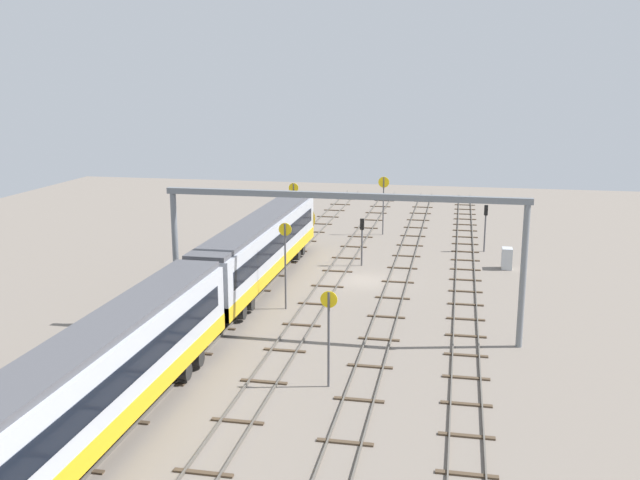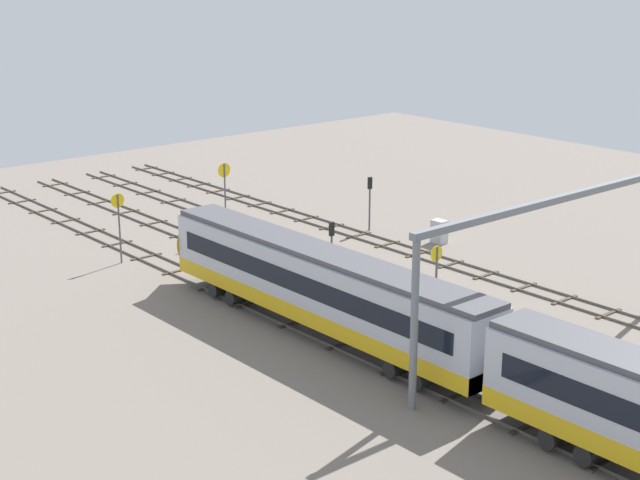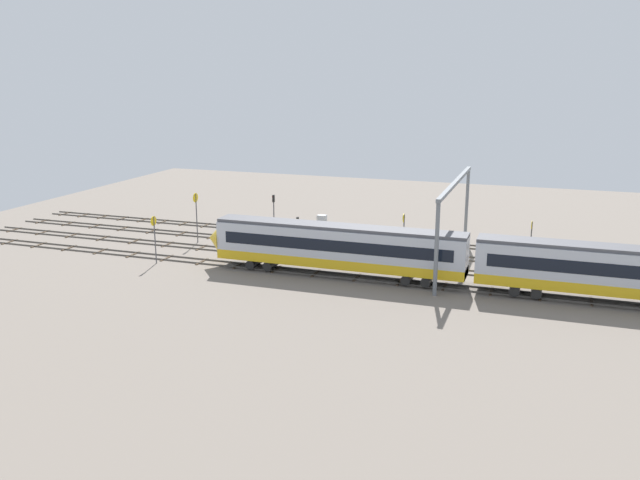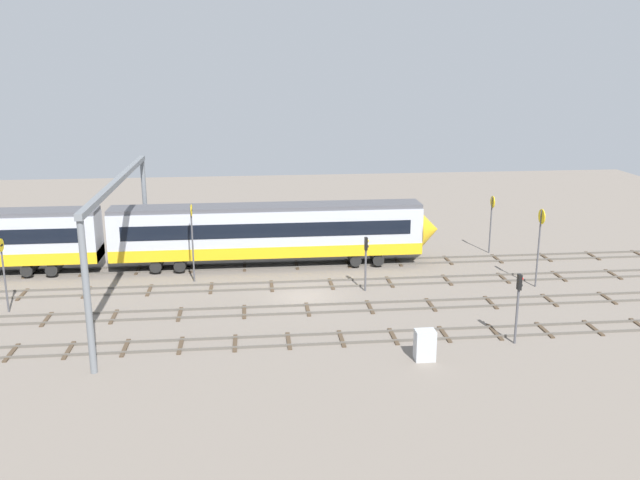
{
  "view_description": "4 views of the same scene",
  "coord_description": "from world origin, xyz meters",
  "px_view_note": "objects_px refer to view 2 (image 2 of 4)",
  "views": [
    {
      "loc": [
        -51.44,
        -6.71,
        14.74
      ],
      "look_at": [
        2.07,
        3.87,
        2.52
      ],
      "focal_mm": 39.95,
      "sensor_mm": 36.0,
      "label": 1
    },
    {
      "loc": [
        -39.88,
        39.55,
        20.18
      ],
      "look_at": [
        4.35,
        1.86,
        2.92
      ],
      "focal_mm": 53.84,
      "sensor_mm": 36.0,
      "label": 2
    },
    {
      "loc": [
        -20.51,
        65.18,
        18.84
      ],
      "look_at": [
        1.5,
        1.9,
        1.89
      ],
      "focal_mm": 37.38,
      "sensor_mm": 36.0,
      "label": 3
    },
    {
      "loc": [
        -3.56,
        -43.59,
        15.73
      ],
      "look_at": [
        1.33,
        2.38,
        3.41
      ],
      "focal_mm": 37.8,
      "sensor_mm": 36.0,
      "label": 4
    }
  ],
  "objects_px": {
    "train": "(487,355)",
    "signal_light_trackside_departure": "(331,242)",
    "overhead_gantry": "(556,233)",
    "speed_sign_far_trackside": "(119,217)",
    "signal_light_trackside_approach": "(370,195)",
    "speed_sign_mid_trackside": "(225,189)",
    "relay_cabinet": "(439,232)",
    "speed_sign_near_foreground": "(436,285)"
  },
  "relations": [
    {
      "from": "speed_sign_mid_trackside",
      "to": "signal_light_trackside_departure",
      "type": "relative_size",
      "value": 1.46
    },
    {
      "from": "speed_sign_far_trackside",
      "to": "signal_light_trackside_departure",
      "type": "xyz_separation_m",
      "value": [
        -12.09,
        -8.54,
        -0.64
      ]
    },
    {
      "from": "train",
      "to": "signal_light_trackside_approach",
      "type": "relative_size",
      "value": 12.1
    },
    {
      "from": "signal_light_trackside_approach",
      "to": "signal_light_trackside_departure",
      "type": "bearing_deg",
      "value": 125.14
    },
    {
      "from": "signal_light_trackside_departure",
      "to": "relay_cabinet",
      "type": "relative_size",
      "value": 2.28
    },
    {
      "from": "speed_sign_far_trackside",
      "to": "signal_light_trackside_approach",
      "type": "bearing_deg",
      "value": -105.41
    },
    {
      "from": "speed_sign_mid_trackside",
      "to": "train",
      "type": "bearing_deg",
      "value": 167.24
    },
    {
      "from": "signal_light_trackside_departure",
      "to": "train",
      "type": "bearing_deg",
      "value": 160.31
    },
    {
      "from": "overhead_gantry",
      "to": "signal_light_trackside_departure",
      "type": "distance_m",
      "value": 16.79
    },
    {
      "from": "signal_light_trackside_approach",
      "to": "signal_light_trackside_departure",
      "type": "distance_m",
      "value": 12.16
    },
    {
      "from": "speed_sign_mid_trackside",
      "to": "speed_sign_far_trackside",
      "type": "bearing_deg",
      "value": 91.67
    },
    {
      "from": "overhead_gantry",
      "to": "speed_sign_near_foreground",
      "type": "height_order",
      "value": "overhead_gantry"
    },
    {
      "from": "train",
      "to": "signal_light_trackside_departure",
      "type": "height_order",
      "value": "train"
    },
    {
      "from": "speed_sign_far_trackside",
      "to": "relay_cabinet",
      "type": "relative_size",
      "value": 2.85
    },
    {
      "from": "overhead_gantry",
      "to": "relay_cabinet",
      "type": "bearing_deg",
      "value": -31.0
    },
    {
      "from": "speed_sign_mid_trackside",
      "to": "relay_cabinet",
      "type": "relative_size",
      "value": 3.33
    },
    {
      "from": "signal_light_trackside_approach",
      "to": "relay_cabinet",
      "type": "height_order",
      "value": "signal_light_trackside_approach"
    },
    {
      "from": "train",
      "to": "speed_sign_far_trackside",
      "type": "xyz_separation_m",
      "value": [
        30.52,
        1.94,
        0.58
      ]
    },
    {
      "from": "speed_sign_far_trackside",
      "to": "signal_light_trackside_departure",
      "type": "height_order",
      "value": "speed_sign_far_trackside"
    },
    {
      "from": "overhead_gantry",
      "to": "relay_cabinet",
      "type": "relative_size",
      "value": 12.3
    },
    {
      "from": "signal_light_trackside_departure",
      "to": "relay_cabinet",
      "type": "xyz_separation_m",
      "value": [
        1.25,
        -11.55,
        -1.73
      ]
    },
    {
      "from": "speed_sign_far_trackside",
      "to": "signal_light_trackside_approach",
      "type": "height_order",
      "value": "speed_sign_far_trackside"
    },
    {
      "from": "speed_sign_mid_trackside",
      "to": "speed_sign_near_foreground",
      "type": "bearing_deg",
      "value": 171.31
    },
    {
      "from": "overhead_gantry",
      "to": "speed_sign_near_foreground",
      "type": "distance_m",
      "value": 6.69
    },
    {
      "from": "overhead_gantry",
      "to": "signal_light_trackside_departure",
      "type": "height_order",
      "value": "overhead_gantry"
    },
    {
      "from": "train",
      "to": "speed_sign_mid_trackside",
      "type": "relative_size",
      "value": 8.84
    },
    {
      "from": "signal_light_trackside_departure",
      "to": "signal_light_trackside_approach",
      "type": "bearing_deg",
      "value": -54.86
    },
    {
      "from": "train",
      "to": "overhead_gantry",
      "type": "height_order",
      "value": "overhead_gantry"
    },
    {
      "from": "train",
      "to": "speed_sign_near_foreground",
      "type": "distance_m",
      "value": 7.11
    },
    {
      "from": "train",
      "to": "relay_cabinet",
      "type": "relative_size",
      "value": 29.4
    },
    {
      "from": "speed_sign_near_foreground",
      "to": "relay_cabinet",
      "type": "bearing_deg",
      "value": -48.03
    },
    {
      "from": "speed_sign_near_foreground",
      "to": "speed_sign_far_trackside",
      "type": "height_order",
      "value": "speed_sign_near_foreground"
    },
    {
      "from": "train",
      "to": "signal_light_trackside_departure",
      "type": "bearing_deg",
      "value": -19.69
    },
    {
      "from": "overhead_gantry",
      "to": "signal_light_trackside_departure",
      "type": "relative_size",
      "value": 5.4
    },
    {
      "from": "speed_sign_far_trackside",
      "to": "relay_cabinet",
      "type": "height_order",
      "value": "speed_sign_far_trackside"
    },
    {
      "from": "speed_sign_far_trackside",
      "to": "relay_cabinet",
      "type": "distance_m",
      "value": 22.94
    },
    {
      "from": "overhead_gantry",
      "to": "speed_sign_mid_trackside",
      "type": "distance_m",
      "value": 28.77
    },
    {
      "from": "overhead_gantry",
      "to": "signal_light_trackside_approach",
      "type": "xyz_separation_m",
      "value": [
        23.28,
        -8.93,
        -3.83
      ]
    },
    {
      "from": "train",
      "to": "relay_cabinet",
      "type": "height_order",
      "value": "train"
    },
    {
      "from": "signal_light_trackside_approach",
      "to": "speed_sign_mid_trackside",
      "type": "bearing_deg",
      "value": 60.77
    },
    {
      "from": "speed_sign_near_foreground",
      "to": "relay_cabinet",
      "type": "relative_size",
      "value": 3.38
    },
    {
      "from": "speed_sign_far_trackside",
      "to": "signal_light_trackside_approach",
      "type": "relative_size",
      "value": 1.17
    }
  ]
}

